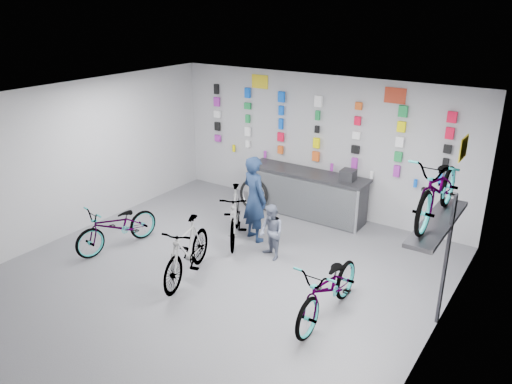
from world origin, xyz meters
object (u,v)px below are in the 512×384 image
Objects in this scene: clerk at (255,199)px; customer at (271,232)px; bike_right at (329,288)px; counter at (306,194)px; bike_center at (187,251)px; bike_left at (117,226)px; bike_service at (235,215)px.

clerk is 0.91m from customer.
bike_right is 1.99m from customer.
bike_center is at bearing -96.39° from counter.
clerk is (0.11, 1.87, 0.34)m from bike_center.
counter is 4.01m from bike_left.
bike_center is 0.98× the size of bike_service.
bike_left is 1.00× the size of bike_center.
bike_service reaches higher than bike_center.
clerk reaches higher than bike_center.
bike_center and customer have the same top height.
bike_center is (-0.39, -3.45, 0.03)m from counter.
bike_service is 1.02m from customer.
bike_service is 1.03× the size of clerk.
bike_center reaches higher than bike_left.
counter is 3.47m from bike_center.
clerk is (-2.37, 1.56, 0.36)m from bike_right.
customer is at bearing -78.74° from counter.
counter is at bearing -78.61° from clerk.
bike_center is at bearing -92.47° from customer.
bike_right is at bearing -5.02° from customer.
counter is 2.61× the size of customer.
bike_center is 1.01× the size of clerk.
bike_left is 1.65× the size of customer.
bike_right is at bearing -56.39° from counter.
customer is at bearing -45.13° from bike_service.
counter is 1.59× the size of clerk.
counter is 3.77m from bike_right.
customer is at bearing 166.27° from clerk.
bike_center is at bearing -114.78° from bike_service.
counter reaches higher than bike_right.
bike_center is (1.83, -0.11, 0.07)m from bike_left.
counter is at bearing 66.75° from bike_left.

